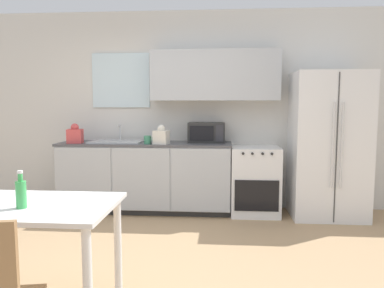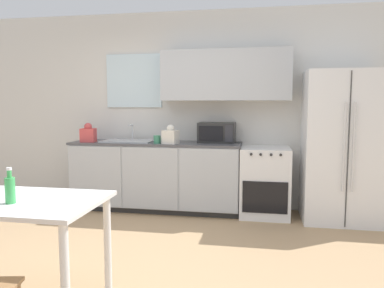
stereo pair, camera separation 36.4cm
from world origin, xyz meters
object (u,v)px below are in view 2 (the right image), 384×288
(microwave, at_px, (217,133))
(coffee_mug, at_px, (158,139))
(drink_bottle, at_px, (10,189))
(oven_range, at_px, (265,182))
(dining_table, at_px, (20,216))
(refrigerator, at_px, (342,147))

(microwave, relative_size, coffee_mug, 3.84)
(drink_bottle, bearing_deg, coffee_mug, 82.62)
(coffee_mug, distance_m, drink_bottle, 2.52)
(oven_range, xyz_separation_m, dining_table, (-1.71, -2.55, 0.22))
(oven_range, height_order, refrigerator, refrigerator)
(oven_range, xyz_separation_m, drink_bottle, (-1.70, -2.65, 0.43))
(refrigerator, xyz_separation_m, drink_bottle, (-2.61, -2.60, -0.04))
(oven_range, distance_m, refrigerator, 1.03)
(coffee_mug, bearing_deg, microwave, 19.01)
(refrigerator, distance_m, drink_bottle, 3.69)
(oven_range, height_order, drink_bottle, drink_bottle)
(refrigerator, bearing_deg, dining_table, -136.35)
(refrigerator, height_order, coffee_mug, refrigerator)
(microwave, relative_size, dining_table, 0.43)
(refrigerator, bearing_deg, microwave, 174.24)
(refrigerator, distance_m, microwave, 1.56)
(refrigerator, xyz_separation_m, coffee_mug, (-2.29, -0.10, 0.06))
(refrigerator, height_order, microwave, refrigerator)
(oven_range, bearing_deg, drink_bottle, -122.79)
(coffee_mug, height_order, dining_table, coffee_mug)
(microwave, height_order, dining_table, microwave)
(oven_range, bearing_deg, dining_table, -123.89)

